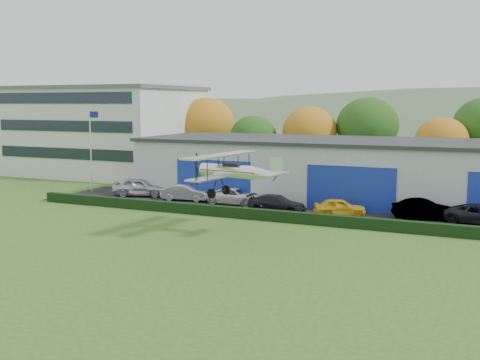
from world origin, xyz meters
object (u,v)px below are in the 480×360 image
at_px(car_2, 236,196).
at_px(biplane, 234,170).
at_px(flagpole, 91,142).
at_px(office_block, 106,130).
at_px(car_0, 140,187).
at_px(car_4, 340,207).
at_px(car_3, 277,204).
at_px(hangar, 367,170).
at_px(car_5, 425,209).
at_px(car_1, 186,192).

xyz_separation_m(car_2, biplane, (4.35, -9.85, 3.45)).
relative_size(flagpole, biplane, 1.07).
bearing_deg(office_block, car_2, -30.33).
distance_m(car_0, car_4, 19.03).
height_order(car_2, car_4, car_2).
relative_size(car_2, car_3, 1.05).
bearing_deg(biplane, flagpole, 158.76).
distance_m(hangar, car_2, 11.80).
height_order(car_2, car_3, car_2).
relative_size(car_2, car_4, 1.24).
bearing_deg(car_3, office_block, 58.50).
relative_size(car_0, car_2, 1.02).
relative_size(hangar, car_0, 8.24).
relative_size(car_0, car_4, 1.27).
bearing_deg(biplane, car_2, 120.82).
distance_m(car_2, car_3, 4.75).
height_order(flagpole, biplane, flagpole).
xyz_separation_m(flagpole, car_5, (30.61, -1.02, -3.99)).
bearing_deg(hangar, car_0, -161.55).
distance_m(hangar, flagpole, 25.68).
bearing_deg(office_block, flagpole, -58.03).
bearing_deg(car_0, car_4, -113.37).
bearing_deg(car_5, biplane, 112.15).
xyz_separation_m(hangar, car_0, (-19.24, -6.42, -1.77)).
xyz_separation_m(hangar, car_2, (-9.50, -6.72, -1.94)).
bearing_deg(car_5, flagpole, 68.87).
height_order(car_0, car_1, car_0).
height_order(flagpole, car_3, flagpole).
xyz_separation_m(flagpole, car_2, (15.38, -0.75, -4.07)).
bearing_deg(office_block, car_0, -44.32).
bearing_deg(car_2, car_5, -90.69).
distance_m(car_1, car_4, 14.03).
bearing_deg(biplane, car_3, 96.83).
relative_size(flagpole, car_4, 2.06).
height_order(car_3, car_5, car_5).
distance_m(car_3, car_5, 10.97).
relative_size(office_block, car_4, 5.31).
distance_m(hangar, office_block, 33.84).
xyz_separation_m(car_0, car_2, (9.74, -0.31, -0.17)).
bearing_deg(flagpole, hangar, 13.51).
xyz_separation_m(car_1, car_3, (9.12, -1.78, -0.04)).
xyz_separation_m(car_4, car_5, (6.01, 1.12, 0.09)).
xyz_separation_m(car_2, car_4, (9.22, -1.39, -0.01)).
height_order(hangar, biplane, hangar).
distance_m(car_1, car_3, 9.30).
relative_size(hangar, car_4, 10.47).
bearing_deg(biplane, hangar, 79.73).
bearing_deg(car_3, biplane, 177.59).
distance_m(hangar, biplane, 17.42).
bearing_deg(car_3, car_1, 76.69).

